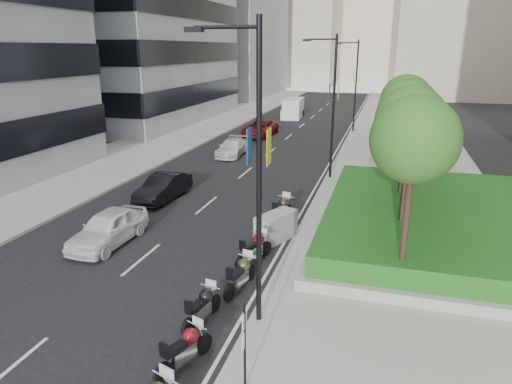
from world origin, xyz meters
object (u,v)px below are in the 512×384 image
at_px(lamp_post_0, 254,165).
at_px(motorcycle_3, 241,274).
at_px(motorcycle_4, 255,248).
at_px(motorcycle_1, 185,349).
at_px(delivery_van, 293,109).
at_px(car_c, 232,148).
at_px(car_a, 108,228).
at_px(car_b, 163,187).
at_px(lamp_post_1, 331,101).
at_px(motorcycle_5, 276,227).
at_px(parking_sign, 245,343).
at_px(lamp_post_2, 355,81).
at_px(motorcycle_2, 202,307).
at_px(car_d, 260,128).
at_px(motorcycle_6, 282,210).

xyz_separation_m(lamp_post_0, motorcycle_3, (-1.02, 1.82, -4.48)).
height_order(motorcycle_3, motorcycle_4, motorcycle_4).
distance_m(motorcycle_1, motorcycle_3, 4.33).
bearing_deg(delivery_van, car_c, -95.19).
relative_size(car_a, car_c, 0.98).
relative_size(motorcycle_4, car_b, 0.49).
xyz_separation_m(lamp_post_1, motorcycle_5, (-0.86, -10.62, -4.43)).
bearing_deg(car_a, motorcycle_3, -16.49).
bearing_deg(motorcycle_3, parking_sign, -150.52).
xyz_separation_m(parking_sign, delivery_van, (-8.49, 46.51, -0.40)).
distance_m(lamp_post_0, lamp_post_2, 35.00).
distance_m(lamp_post_2, motorcycle_2, 35.77).
bearing_deg(lamp_post_1, lamp_post_2, 90.00).
xyz_separation_m(motorcycle_1, motorcycle_5, (0.32, 8.88, 0.08)).
distance_m(lamp_post_1, car_d, 16.55).
relative_size(lamp_post_2, car_b, 2.08).
height_order(motorcycle_1, car_c, car_c).
bearing_deg(motorcycle_4, delivery_van, 31.48).
bearing_deg(car_b, car_c, 92.86).
relative_size(car_b, delivery_van, 0.78).
relative_size(lamp_post_0, motorcycle_6, 3.82).
distance_m(motorcycle_1, delivery_van, 46.50).
distance_m(motorcycle_4, car_d, 27.51).
height_order(lamp_post_2, car_d, lamp_post_2).
height_order(motorcycle_5, car_b, car_b).
relative_size(car_b, car_c, 0.96).
bearing_deg(car_c, motorcycle_2, -76.54).
bearing_deg(car_a, motorcycle_1, -43.20).
distance_m(motorcycle_3, motorcycle_5, 4.56).
relative_size(lamp_post_1, lamp_post_2, 1.00).
bearing_deg(delivery_van, lamp_post_1, -77.65).
bearing_deg(motorcycle_3, car_b, 51.29).
distance_m(lamp_post_1, motorcycle_6, 9.54).
distance_m(motorcycle_4, motorcycle_6, 4.59).
distance_m(lamp_post_0, motorcycle_6, 9.77).
bearing_deg(car_a, motorcycle_5, 20.42).
bearing_deg(lamp_post_1, motorcycle_4, -95.13).
bearing_deg(delivery_van, lamp_post_0, -83.91).
height_order(parking_sign, car_d, parking_sign).
xyz_separation_m(motorcycle_3, motorcycle_6, (-0.11, 6.81, 0.04)).
bearing_deg(motorcycle_5, car_a, 133.77).
height_order(lamp_post_1, motorcycle_4, lamp_post_1).
distance_m(lamp_post_2, car_a, 32.25).
bearing_deg(car_a, lamp_post_2, 77.35).
bearing_deg(motorcycle_1, motorcycle_4, 20.32).
bearing_deg(motorcycle_4, lamp_post_0, -142.10).
xyz_separation_m(motorcycle_4, car_b, (-7.18, 6.20, 0.12)).
height_order(motorcycle_2, motorcycle_4, motorcycle_4).
relative_size(motorcycle_4, car_a, 0.48).
xyz_separation_m(lamp_post_1, motorcycle_2, (-1.53, -17.45, -4.51)).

